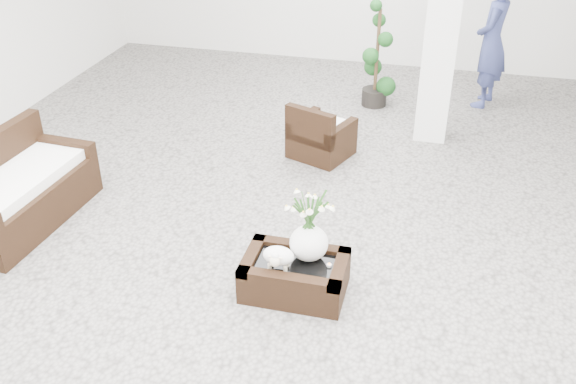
% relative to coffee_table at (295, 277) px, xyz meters
% --- Properties ---
extents(ground, '(11.00, 11.00, 0.00)m').
position_rel_coffee_table_xyz_m(ground, '(-0.23, 0.75, -0.16)').
color(ground, gray).
rests_on(ground, ground).
extents(column, '(0.40, 0.40, 3.50)m').
position_rel_coffee_table_xyz_m(column, '(0.97, 3.55, 1.59)').
color(column, white).
rests_on(column, ground).
extents(coffee_table, '(0.90, 0.60, 0.31)m').
position_rel_coffee_table_xyz_m(coffee_table, '(0.00, 0.00, 0.00)').
color(coffee_table, black).
rests_on(coffee_table, ground).
extents(sheep_figurine, '(0.28, 0.23, 0.21)m').
position_rel_coffee_table_xyz_m(sheep_figurine, '(-0.12, -0.10, 0.26)').
color(sheep_figurine, white).
rests_on(sheep_figurine, coffee_table).
extents(planter_narcissus, '(0.44, 0.44, 0.80)m').
position_rel_coffee_table_xyz_m(planter_narcissus, '(0.10, 0.10, 0.56)').
color(planter_narcissus, white).
rests_on(planter_narcissus, coffee_table).
extents(tealight, '(0.04, 0.04, 0.03)m').
position_rel_coffee_table_xyz_m(tealight, '(0.30, 0.02, 0.17)').
color(tealight, white).
rests_on(tealight, coffee_table).
extents(armchair, '(0.84, 0.83, 0.70)m').
position_rel_coffee_table_xyz_m(armchair, '(-0.31, 2.66, 0.20)').
color(armchair, black).
rests_on(armchair, ground).
extents(loveseat, '(0.91, 1.71, 0.88)m').
position_rel_coffee_table_xyz_m(loveseat, '(-3.00, 0.43, 0.29)').
color(loveseat, black).
rests_on(loveseat, ground).
extents(topiary, '(0.40, 0.40, 1.50)m').
position_rel_coffee_table_xyz_m(topiary, '(0.12, 4.43, 0.59)').
color(topiary, '#133D15').
rests_on(topiary, ground).
extents(shopper, '(0.60, 0.77, 1.87)m').
position_rel_coffee_table_xyz_m(shopper, '(1.66, 4.86, 0.78)').
color(shopper, navy).
rests_on(shopper, ground).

